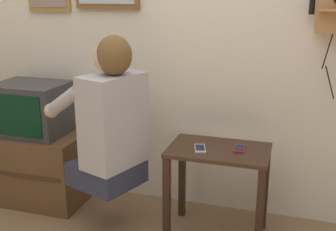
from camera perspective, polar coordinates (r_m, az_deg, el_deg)
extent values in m
cube|color=silver|center=(2.78, -0.59, 13.17)|extent=(6.80, 0.05, 2.55)
cube|color=#382316|center=(2.46, 6.91, -4.69)|extent=(0.58, 0.38, 0.02)
cube|color=black|center=(2.49, -0.18, -11.46)|extent=(0.04, 0.04, 0.54)
cube|color=black|center=(2.40, 12.28, -12.97)|extent=(0.04, 0.04, 0.54)
cube|color=black|center=(2.77, 1.92, -8.38)|extent=(0.04, 0.04, 0.54)
cube|color=black|center=(2.69, 12.99, -9.59)|extent=(0.04, 0.04, 0.54)
cube|color=#2D3347|center=(2.59, -8.27, -7.60)|extent=(0.46, 0.45, 0.14)
cube|color=#ADADB2|center=(2.43, -7.39, -0.72)|extent=(0.33, 0.42, 0.54)
sphere|color=#DBAD8E|center=(2.35, -7.72, 7.83)|extent=(0.19, 0.19, 0.19)
ellipsoid|color=brown|center=(2.33, -7.31, 8.07)|extent=(0.25, 0.25, 0.22)
cylinder|color=#ADADB2|center=(2.46, -13.90, 1.90)|extent=(0.29, 0.17, 0.22)
cylinder|color=#ADADB2|center=(2.66, -8.71, 3.28)|extent=(0.29, 0.17, 0.22)
sphere|color=#DBAD8E|center=(2.57, -15.50, 0.66)|extent=(0.09, 0.09, 0.09)
sphere|color=#DBAD8E|center=(2.77, -10.40, 2.08)|extent=(0.09, 0.09, 0.09)
cube|color=brown|center=(3.15, -17.58, -6.47)|extent=(0.74, 0.43, 0.50)
cube|color=#432E1C|center=(2.98, -20.03, -7.54)|extent=(0.67, 0.01, 0.02)
cube|color=#38383A|center=(3.01, -17.96, 0.92)|extent=(0.47, 0.37, 0.35)
cube|color=black|center=(2.87, -20.08, -0.04)|extent=(0.39, 0.01, 0.27)
cube|color=#AD7A47|center=(2.57, 21.84, 13.91)|extent=(0.20, 0.11, 0.32)
cylinder|color=black|center=(2.56, 18.93, 13.83)|extent=(0.03, 0.03, 0.09)
cylinder|color=black|center=(2.57, 20.80, 8.18)|extent=(0.04, 0.04, 0.22)
cylinder|color=black|center=(2.61, 21.05, 4.23)|extent=(0.07, 0.06, 0.19)
cube|color=silver|center=(2.43, 4.35, -4.48)|extent=(0.09, 0.14, 0.01)
cube|color=black|center=(2.43, 4.35, -4.34)|extent=(0.08, 0.11, 0.00)
cube|color=maroon|center=(2.45, 9.67, -4.43)|extent=(0.07, 0.13, 0.01)
cube|color=black|center=(2.45, 9.68, -4.30)|extent=(0.06, 0.10, 0.00)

